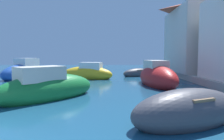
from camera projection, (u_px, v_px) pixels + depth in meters
moored_boat_1 at (47, 88)px, 9.07m from camera, size 4.74×4.85×1.94m
moored_boat_4 at (137, 73)px, 19.39m from camera, size 3.51×2.58×1.04m
moored_boat_5 at (24, 72)px, 17.31m from camera, size 3.35×5.15×2.27m
moored_boat_6 at (157, 77)px, 13.35m from camera, size 2.67×5.27×2.17m
moored_boat_7 at (188, 111)px, 5.76m from camera, size 4.22×2.95×1.39m
moored_boat_8 at (87, 73)px, 17.16m from camera, size 5.04×2.78×1.83m
waterfront_building_annex at (205, 35)px, 18.66m from camera, size 6.68×7.01×7.27m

